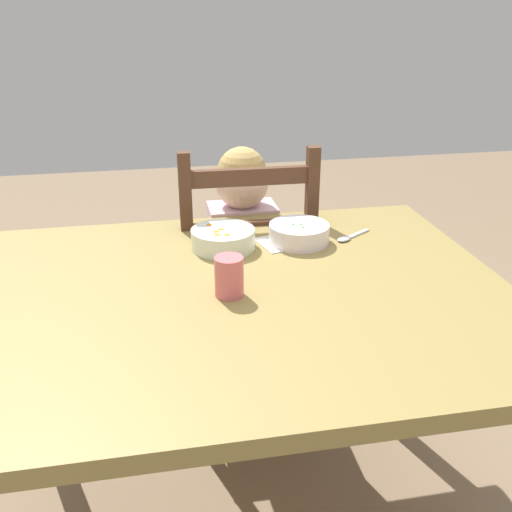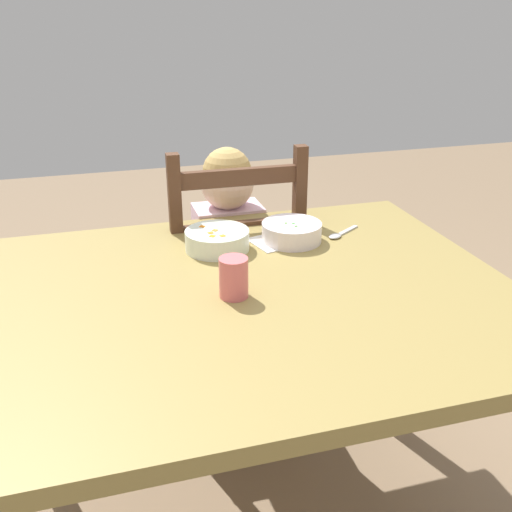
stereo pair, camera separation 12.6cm
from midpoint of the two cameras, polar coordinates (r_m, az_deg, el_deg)
name	(u,v)px [view 2 (the right image)]	position (r m, az deg, el deg)	size (l,w,h in m)	color
dining_table	(245,329)	(1.46, -3.55, -6.98)	(1.29, 1.03, 0.77)	olive
dining_chair	(231,293)	(2.05, -4.18, -3.56)	(0.43, 0.43, 1.01)	#50311F
child_figure	(231,248)	(1.97, -4.27, 0.71)	(0.32, 0.31, 0.97)	silver
bowl_of_peas	(292,231)	(1.68, 1.29, 2.32)	(0.17, 0.17, 0.06)	white
bowl_of_carrots	(217,239)	(1.63, -5.93, 1.56)	(0.18, 0.18, 0.06)	white
spoon	(339,234)	(1.73, 5.86, 2.03)	(0.13, 0.09, 0.01)	silver
drinking_cup	(234,278)	(1.36, -4.78, -2.11)	(0.07, 0.07, 0.10)	#DF676B
paper_napkin	(276,241)	(1.68, -0.18, 1.38)	(0.13, 0.12, 0.00)	white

